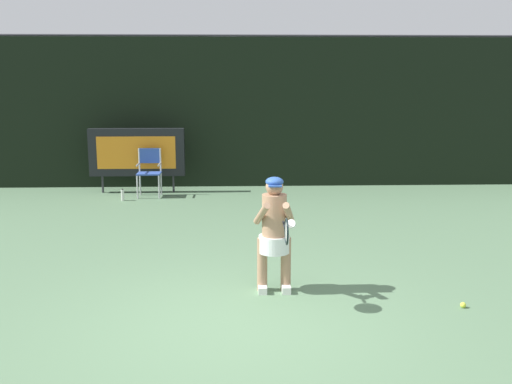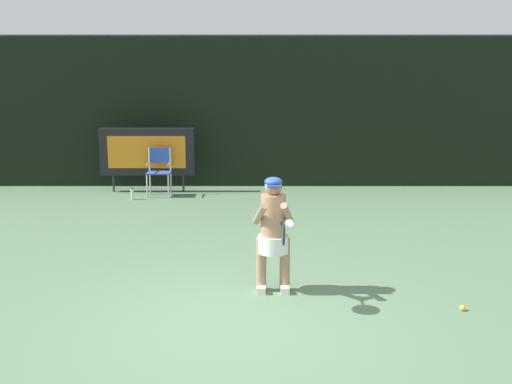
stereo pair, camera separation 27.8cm
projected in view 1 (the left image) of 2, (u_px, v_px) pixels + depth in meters
The scene contains 8 objects.
ground at pixel (238, 334), 6.40m from camera, with size 18.00×22.00×0.03m.
backdrop_screen at pixel (235, 113), 14.57m from camera, with size 18.00×0.12×3.66m.
scoreboard at pixel (137, 152), 13.91m from camera, with size 2.20×0.21×1.50m.
umpire_chair at pixel (149, 169), 13.54m from camera, with size 0.52×0.44×1.08m.
water_bottle at pixel (123, 195), 13.14m from camera, with size 0.07×0.07×0.27m.
tennis_player at pixel (274, 230), 7.52m from camera, with size 0.53×0.60×1.47m.
tennis_racket at pixel (286, 231), 6.88m from camera, with size 0.03×0.60×0.31m.
tennis_ball_spare at pixel (463, 305), 7.10m from camera, with size 0.07×0.07×0.07m.
Camera 1 is at (-0.03, -6.18, 2.71)m, focal length 42.14 mm.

